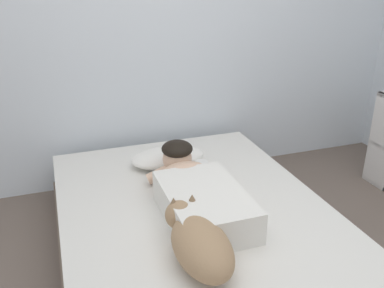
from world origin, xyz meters
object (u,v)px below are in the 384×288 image
object	(u,v)px
pillow	(168,157)
dog	(199,242)
bed	(193,229)
coffee_cup	(202,166)
person_lying	(196,191)
cell_phone	(219,256)

from	to	relation	value
pillow	dog	distance (m)	1.06
bed	coffee_cup	xyz separation A→B (m)	(0.20, 0.38, 0.21)
person_lying	coffee_cup	size ratio (longest dim) A/B	7.36
bed	cell_phone	size ratio (longest dim) A/B	14.44
person_lying	cell_phone	size ratio (longest dim) A/B	6.57
bed	pillow	xyz separation A→B (m)	(0.01, 0.56, 0.23)
bed	pillow	bearing A→B (deg)	89.02
pillow	dog	xyz separation A→B (m)	(-0.15, -1.05, 0.05)
pillow	coffee_cup	world-z (taller)	pillow
bed	cell_phone	xyz separation A→B (m)	(-0.04, -0.50, 0.18)
coffee_cup	person_lying	bearing A→B (deg)	-114.50
bed	dog	xyz separation A→B (m)	(-0.14, -0.49, 0.28)
dog	cell_phone	distance (m)	0.14
coffee_cup	dog	bearing A→B (deg)	-111.19
pillow	coffee_cup	size ratio (longest dim) A/B	4.16
person_lying	cell_phone	xyz separation A→B (m)	(-0.05, -0.46, -0.10)
pillow	cell_phone	distance (m)	1.06
dog	cell_phone	xyz separation A→B (m)	(0.10, -0.01, -0.10)
pillow	dog	world-z (taller)	dog
pillow	dog	size ratio (longest dim) A/B	0.90
pillow	cell_phone	size ratio (longest dim) A/B	3.71
person_lying	dog	xyz separation A→B (m)	(-0.15, -0.46, -0.00)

